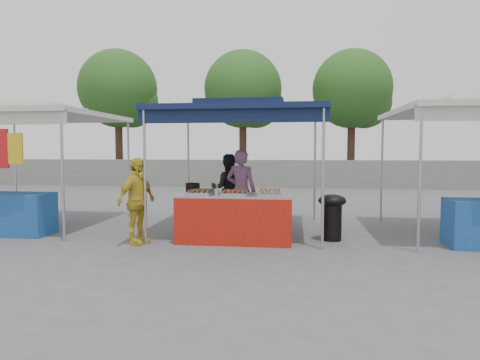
# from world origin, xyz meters

# --- Properties ---
(ground_plane) EXTENTS (80.00, 80.00, 0.00)m
(ground_plane) POSITION_xyz_m (0.00, 0.00, 0.00)
(ground_plane) COLOR #515153
(back_wall) EXTENTS (40.00, 0.25, 1.20)m
(back_wall) POSITION_xyz_m (0.00, 11.00, 0.60)
(back_wall) COLOR slate
(back_wall) RESTS_ON ground_plane
(main_canopy) EXTENTS (3.20, 3.20, 2.57)m
(main_canopy) POSITION_xyz_m (0.00, 0.97, 2.37)
(main_canopy) COLOR #AAAAB1
(main_canopy) RESTS_ON ground_plane
(neighbor_stall_left) EXTENTS (3.20, 3.20, 2.57)m
(neighbor_stall_left) POSITION_xyz_m (-4.50, 0.57, 1.60)
(neighbor_stall_left) COLOR #AAAAB1
(neighbor_stall_left) RESTS_ON ground_plane
(tree_0) EXTENTS (3.80, 3.79, 6.52)m
(tree_0) POSITION_xyz_m (-7.44, 12.72, 4.46)
(tree_0) COLOR #3B2416
(tree_0) RESTS_ON ground_plane
(tree_1) EXTENTS (3.76, 3.75, 6.44)m
(tree_1) POSITION_xyz_m (-1.36, 13.34, 4.41)
(tree_1) COLOR #3B2416
(tree_1) RESTS_ON ground_plane
(tree_2) EXTENTS (3.71, 3.68, 6.33)m
(tree_2) POSITION_xyz_m (3.80, 13.32, 4.33)
(tree_2) COLOR #3B2416
(tree_2) RESTS_ON ground_plane
(vendor_table) EXTENTS (2.00, 0.80, 0.85)m
(vendor_table) POSITION_xyz_m (0.00, -0.10, 0.43)
(vendor_table) COLOR #AF1B0F
(vendor_table) RESTS_ON ground_plane
(food_tray_fl) EXTENTS (0.42, 0.30, 0.07)m
(food_tray_fl) POSITION_xyz_m (-0.60, -0.33, 0.88)
(food_tray_fl) COLOR #B5B5BA
(food_tray_fl) RESTS_ON vendor_table
(food_tray_fm) EXTENTS (0.42, 0.30, 0.07)m
(food_tray_fm) POSITION_xyz_m (0.02, -0.34, 0.88)
(food_tray_fm) COLOR #B5B5BA
(food_tray_fm) RESTS_ON vendor_table
(food_tray_fr) EXTENTS (0.42, 0.30, 0.07)m
(food_tray_fr) POSITION_xyz_m (0.64, -0.34, 0.88)
(food_tray_fr) COLOR #B5B5BA
(food_tray_fr) RESTS_ON vendor_table
(food_tray_bl) EXTENTS (0.42, 0.30, 0.07)m
(food_tray_bl) POSITION_xyz_m (-0.59, 0.01, 0.88)
(food_tray_bl) COLOR #B5B5BA
(food_tray_bl) RESTS_ON vendor_table
(food_tray_bm) EXTENTS (0.42, 0.30, 0.07)m
(food_tray_bm) POSITION_xyz_m (-0.01, -0.04, 0.88)
(food_tray_bm) COLOR #B5B5BA
(food_tray_bm) RESTS_ON vendor_table
(food_tray_br) EXTENTS (0.42, 0.30, 0.07)m
(food_tray_br) POSITION_xyz_m (0.61, -0.02, 0.88)
(food_tray_br) COLOR #B5B5BA
(food_tray_br) RESTS_ON vendor_table
(cooking_pot) EXTENTS (0.27, 0.27, 0.16)m
(cooking_pot) POSITION_xyz_m (-0.86, 0.29, 0.93)
(cooking_pot) COLOR black
(cooking_pot) RESTS_ON vendor_table
(skewer_cup) EXTENTS (0.08, 0.08, 0.10)m
(skewer_cup) POSITION_xyz_m (-0.26, -0.42, 0.90)
(skewer_cup) COLOR #AAAAB1
(skewer_cup) RESTS_ON vendor_table
(wok_burner) EXTENTS (0.50, 0.50, 0.84)m
(wok_burner) POSITION_xyz_m (1.72, 0.25, 0.50)
(wok_burner) COLOR black
(wok_burner) RESTS_ON ground_plane
(crate_left) EXTENTS (0.48, 0.33, 0.29)m
(crate_left) POSITION_xyz_m (-0.30, 0.45, 0.14)
(crate_left) COLOR navy
(crate_left) RESTS_ON ground_plane
(crate_right) EXTENTS (0.47, 0.33, 0.28)m
(crate_right) POSITION_xyz_m (0.20, 0.66, 0.14)
(crate_right) COLOR navy
(crate_right) RESTS_ON ground_plane
(crate_stacked) EXTENTS (0.46, 0.32, 0.27)m
(crate_stacked) POSITION_xyz_m (0.20, 0.66, 0.42)
(crate_stacked) COLOR navy
(crate_stacked) RESTS_ON crate_right
(vendor_woman) EXTENTS (0.67, 0.52, 1.64)m
(vendor_woman) POSITION_xyz_m (0.01, 0.74, 0.82)
(vendor_woman) COLOR #7C4F73
(vendor_woman) RESTS_ON ground_plane
(helper_man) EXTENTS (0.84, 0.71, 1.54)m
(helper_man) POSITION_xyz_m (-0.43, 1.82, 0.77)
(helper_man) COLOR black
(helper_man) RESTS_ON ground_plane
(customer_person) EXTENTS (0.65, 0.95, 1.50)m
(customer_person) POSITION_xyz_m (-1.66, -0.48, 0.75)
(customer_person) COLOR gold
(customer_person) RESTS_ON ground_plane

